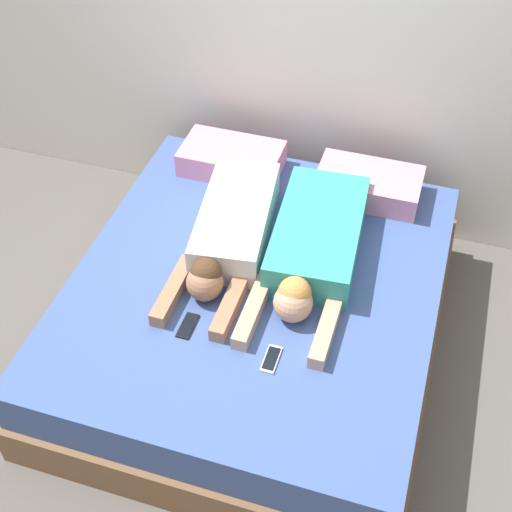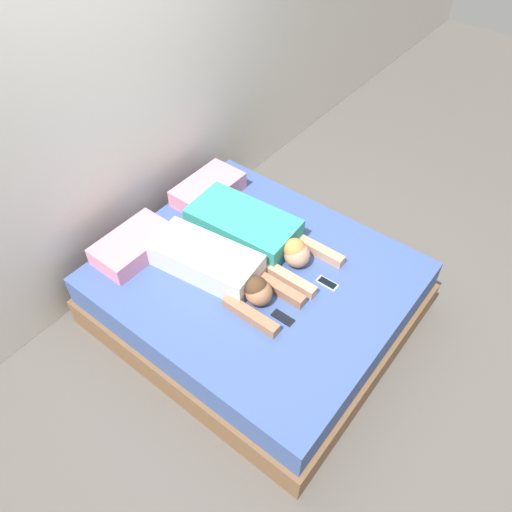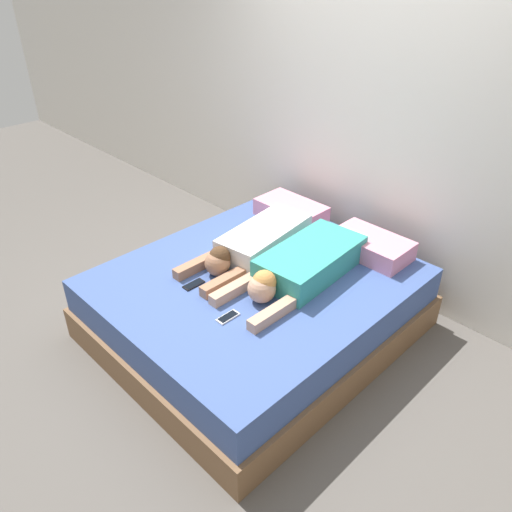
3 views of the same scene
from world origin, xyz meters
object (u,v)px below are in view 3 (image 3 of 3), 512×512
(pillow_head_right, at_px, (371,246))
(cell_phone_left, at_px, (194,284))
(bed, at_px, (256,304))
(person_right, at_px, (302,265))
(cell_phone_right, at_px, (228,317))
(person_left, at_px, (255,244))
(pillow_head_left, at_px, (291,211))

(pillow_head_right, bearing_deg, cell_phone_left, -117.06)
(bed, relative_size, person_right, 1.76)
(bed, bearing_deg, cell_phone_right, -64.86)
(bed, xyz_separation_m, person_left, (-0.19, 0.18, 0.33))
(pillow_head_left, height_order, pillow_head_right, same)
(cell_phone_left, bearing_deg, person_right, 53.38)
(pillow_head_left, xyz_separation_m, person_right, (0.61, -0.57, 0.02))
(cell_phone_right, bearing_deg, bed, 115.14)
(person_left, bearing_deg, cell_phone_left, -91.20)
(pillow_head_right, distance_m, cell_phone_left, 1.28)
(person_left, xyz_separation_m, person_right, (0.41, 0.03, 0.00))
(pillow_head_right, distance_m, person_left, 0.82)
(bed, height_order, cell_phone_left, cell_phone_left)
(bed, height_order, person_left, person_left)
(bed, distance_m, pillow_head_right, 0.91)
(cell_phone_left, bearing_deg, pillow_head_left, 99.00)
(person_right, relative_size, cell_phone_right, 7.72)
(pillow_head_left, distance_m, person_left, 0.62)
(person_right, bearing_deg, cell_phone_left, -126.62)
(pillow_head_right, xyz_separation_m, person_left, (-0.57, -0.59, 0.02))
(bed, distance_m, cell_phone_left, 0.49)
(cell_phone_right, bearing_deg, person_right, 88.20)
(pillow_head_right, distance_m, cell_phone_right, 1.22)
(person_right, height_order, cell_phone_right, person_right)
(person_right, bearing_deg, person_left, -176.30)
(bed, distance_m, person_left, 0.42)
(pillow_head_left, relative_size, pillow_head_right, 1.00)
(bed, xyz_separation_m, person_right, (0.22, 0.20, 0.33))
(person_right, bearing_deg, cell_phone_right, -91.80)
(pillow_head_right, bearing_deg, person_right, -105.45)
(pillow_head_right, xyz_separation_m, person_right, (-0.16, -0.57, 0.02))
(bed, bearing_deg, cell_phone_left, -118.47)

